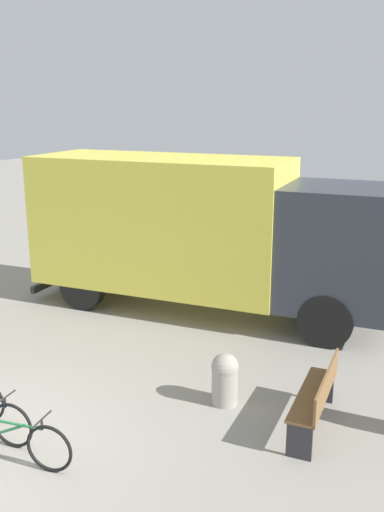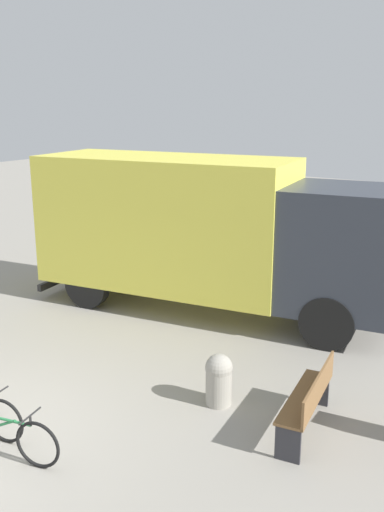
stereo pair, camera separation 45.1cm
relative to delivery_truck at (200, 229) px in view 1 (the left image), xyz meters
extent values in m
cube|color=#EAE04C|center=(-0.91, -0.11, 0.09)|extent=(5.86, 2.93, 2.86)
cube|color=#333842|center=(2.93, 0.37, -0.13)|extent=(2.38, 2.41, 2.43)
cube|color=black|center=(-3.75, -0.47, -1.58)|extent=(0.37, 2.13, 0.16)
cylinder|color=black|center=(2.81, 1.33, -1.34)|extent=(1.08, 0.41, 1.05)
cylinder|color=black|center=(3.05, -0.59, -1.34)|extent=(1.08, 0.41, 1.05)
cylinder|color=black|center=(-2.57, 0.65, -1.34)|extent=(1.08, 0.41, 1.05)
cylinder|color=black|center=(-2.33, -1.26, -1.34)|extent=(1.08, 0.41, 1.05)
cube|color=brown|center=(3.73, -3.46, -1.36)|extent=(0.59, 1.75, 0.03)
cube|color=brown|center=(3.91, -3.44, -1.16)|extent=(0.23, 1.71, 0.42)
cube|color=#2D2D33|center=(3.82, -4.26, -1.62)|extent=(0.34, 0.09, 0.50)
cube|color=#2D2D33|center=(3.64, -2.66, -1.62)|extent=(0.34, 0.09, 0.50)
torus|color=black|center=(0.36, -5.92, -1.54)|extent=(0.65, 0.14, 0.65)
cylinder|color=black|center=(0.28, -5.93, -1.21)|extent=(0.03, 0.03, 0.14)
cylinder|color=black|center=(0.28, -5.93, -1.14)|extent=(0.09, 0.44, 0.02)
torus|color=black|center=(1.17, -6.08, -1.54)|extent=(0.65, 0.17, 0.65)
cylinder|color=#26723F|center=(0.65, -6.18, -1.28)|extent=(0.89, 0.21, 0.04)
cylinder|color=#26723F|center=(0.57, -6.20, -1.40)|extent=(0.60, 0.15, 0.31)
cylinder|color=black|center=(1.09, -6.09, -1.21)|extent=(0.03, 0.03, 0.14)
cylinder|color=black|center=(1.09, -6.09, -1.14)|extent=(0.11, 0.44, 0.02)
cylinder|color=#9E998C|center=(2.34, -3.46, -1.56)|extent=(0.40, 0.40, 0.61)
sphere|color=#9E998C|center=(2.34, -3.46, -1.26)|extent=(0.42, 0.42, 0.42)
camera|label=1|loc=(5.82, -10.66, 2.67)|focal=40.00mm
camera|label=2|loc=(6.21, -10.43, 2.67)|focal=40.00mm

